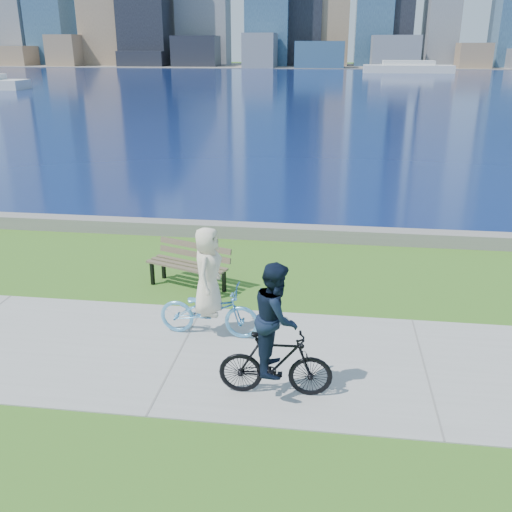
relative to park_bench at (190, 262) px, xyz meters
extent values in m
plane|color=#34651A|center=(0.48, -2.77, -0.56)|extent=(320.00, 320.00, 0.00)
cube|color=#9B9B96|center=(0.48, -2.77, -0.55)|extent=(80.00, 3.50, 0.02)
cube|color=slate|center=(0.48, 3.43, -0.38)|extent=(90.00, 0.50, 0.35)
cube|color=#0B1A48|center=(0.48, 69.23, -0.55)|extent=(320.00, 131.00, 0.01)
cube|color=slate|center=(0.48, 127.23, -0.50)|extent=(320.00, 30.00, 0.12)
cube|color=#80674E|center=(-71.80, 120.03, 1.61)|extent=(9.96, 8.66, 4.34)
cube|color=#80674E|center=(-57.87, 118.22, 2.81)|extent=(6.66, 7.11, 6.73)
cube|color=black|center=(-40.12, 118.98, 1.10)|extent=(10.29, 6.75, 3.32)
cube|color=black|center=(-28.20, 119.51, 2.68)|extent=(9.81, 6.88, 6.47)
cube|color=slate|center=(-13.57, 116.54, 2.91)|extent=(6.61, 9.04, 6.94)
cube|color=navy|center=(-0.88, 116.59, 2.11)|extent=(10.13, 8.66, 5.35)
cube|color=slate|center=(14.58, 117.36, 2.68)|extent=(9.67, 8.06, 6.48)
cube|color=#80674E|center=(30.33, 117.14, 1.95)|extent=(6.44, 6.01, 5.01)
cube|color=silver|center=(15.19, 97.00, 0.10)|extent=(15.41, 4.40, 1.32)
cube|color=silver|center=(15.19, 97.00, 1.15)|extent=(8.81, 3.30, 0.77)
cube|color=black|center=(-0.83, -0.01, -0.31)|extent=(0.09, 0.09, 0.50)
cube|color=black|center=(0.62, -0.54, -0.31)|extent=(0.09, 0.09, 0.50)
cube|color=black|center=(-0.69, 0.36, -0.31)|extent=(0.09, 0.09, 0.50)
cube|color=black|center=(0.76, -0.17, -0.31)|extent=(0.09, 0.09, 0.50)
cube|color=brown|center=(-0.10, -0.28, -0.04)|extent=(1.69, 0.72, 0.04)
cube|color=brown|center=(-0.04, -0.11, -0.04)|extent=(1.69, 0.72, 0.04)
cube|color=brown|center=(0.02, 0.05, -0.04)|extent=(1.69, 0.72, 0.04)
cube|color=brown|center=(0.07, 0.18, 0.10)|extent=(1.68, 0.68, 0.13)
cube|color=brown|center=(0.08, 0.21, 0.29)|extent=(1.68, 0.68, 0.13)
imported|color=#61B5ED|center=(0.86, -2.08, -0.07)|extent=(0.72, 1.81, 0.93)
imported|color=white|center=(0.86, -2.08, 0.67)|extent=(0.54, 0.79, 1.55)
imported|color=black|center=(2.20, -3.74, -0.04)|extent=(0.54, 1.67, 0.99)
imported|color=black|center=(2.20, -3.74, 0.70)|extent=(0.64, 0.80, 1.63)
camera|label=1|loc=(2.88, -10.86, 4.29)|focal=40.00mm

